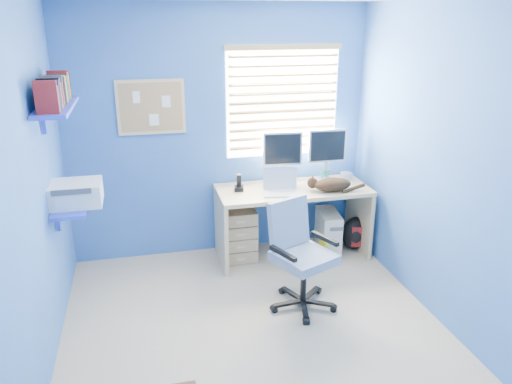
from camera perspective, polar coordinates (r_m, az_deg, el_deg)
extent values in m
cube|color=tan|center=(4.09, 0.08, -15.87)|extent=(3.00, 3.20, 0.00)
cube|color=#385AA8|center=(5.03, -4.22, 6.62)|extent=(3.00, 0.01, 2.50)
cube|color=#385AA8|center=(2.13, 10.49, -12.44)|extent=(3.00, 0.01, 2.50)
cube|color=#385AA8|center=(3.50, -24.52, -0.93)|extent=(0.01, 3.20, 2.50)
cube|color=#385AA8|center=(4.12, 20.85, 2.46)|extent=(0.01, 3.20, 2.50)
cube|color=#D2B282|center=(5.13, 4.16, -3.45)|extent=(1.52, 0.65, 0.74)
cube|color=silver|center=(4.80, 2.85, 1.05)|extent=(0.38, 0.32, 0.22)
cube|color=silver|center=(5.05, 2.96, 3.90)|extent=(0.41, 0.16, 0.54)
cube|color=silver|center=(5.22, 8.03, 4.23)|extent=(0.40, 0.13, 0.54)
cube|color=black|center=(4.89, -1.96, 1.13)|extent=(0.11, 0.13, 0.17)
imported|color=#247D79|center=(5.30, 7.86, 2.01)|extent=(0.10, 0.09, 0.10)
cylinder|color=silver|center=(5.33, 10.27, 1.81)|extent=(0.13, 0.13, 0.07)
ellipsoid|color=black|center=(4.94, 8.75, 0.84)|extent=(0.42, 0.31, 0.13)
cube|color=beige|center=(5.30, 8.24, -4.57)|extent=(0.25, 0.46, 0.45)
cube|color=tan|center=(5.07, -2.03, -4.92)|extent=(0.35, 0.28, 0.54)
cube|color=yellow|center=(5.12, 7.53, -6.69)|extent=(0.03, 0.17, 0.24)
ellipsoid|color=black|center=(5.43, 11.36, -4.62)|extent=(0.36, 0.31, 0.37)
cylinder|color=black|center=(4.42, 5.36, -12.52)|extent=(0.70, 0.70, 0.06)
cylinder|color=black|center=(4.31, 5.45, -10.12)|extent=(0.07, 0.07, 0.36)
cube|color=#85919F|center=(4.21, 5.54, -7.49)|extent=(0.57, 0.57, 0.08)
cube|color=#85919F|center=(4.24, 3.76, -3.50)|extent=(0.39, 0.21, 0.42)
cube|color=white|center=(5.10, 3.05, 10.27)|extent=(1.15, 0.01, 1.10)
cube|color=#A47D46|center=(5.08, 3.14, 10.21)|extent=(1.10, 0.03, 1.00)
cube|color=#D2B282|center=(4.89, -11.90, 9.48)|extent=(0.64, 0.02, 0.52)
cube|color=tan|center=(4.88, -11.90, 9.46)|extent=(0.58, 0.01, 0.46)
cube|color=blue|center=(4.28, -20.39, -1.52)|extent=(0.26, 0.55, 0.03)
cube|color=silver|center=(4.24, -20.02, -0.15)|extent=(0.42, 0.34, 0.18)
cube|color=blue|center=(4.08, -21.85, 9.01)|extent=(0.24, 0.90, 0.03)
cube|color=navy|center=(4.07, -22.21, 10.72)|extent=(0.15, 0.80, 0.22)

